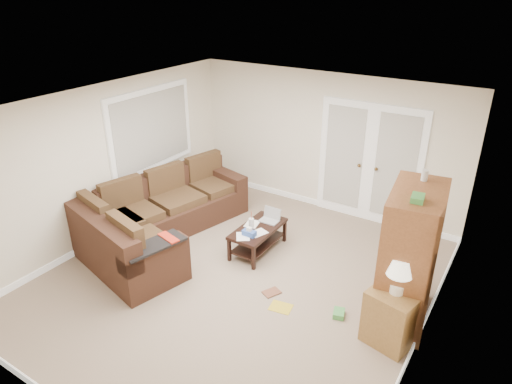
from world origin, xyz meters
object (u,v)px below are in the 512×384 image
Objects in this scene: sectional_sofa at (155,221)px; coffee_table at (259,238)px; side_cabinet at (393,312)px; tv_armoire at (409,256)px.

sectional_sofa is 1.70m from coffee_table.
tv_armoire is at bearing 105.57° from side_cabinet.
side_cabinet is at bearing -94.56° from tv_armoire.
coffee_table is at bearing 164.48° from tv_armoire.
sectional_sofa is at bearing -170.01° from side_cabinet.
sectional_sofa reaches higher than coffee_table.
sectional_sofa is 1.78× the size of tv_armoire.
coffee_table is 0.54× the size of tv_armoire.
side_cabinet is (2.36, -0.83, 0.18)m from coffee_table.
tv_armoire is 1.67× the size of side_cabinet.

